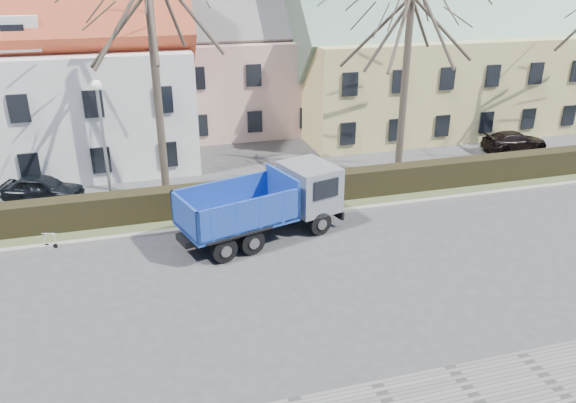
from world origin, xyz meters
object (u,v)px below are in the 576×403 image
object	(u,v)px
dump_truck	(256,207)
parked_car_a	(43,188)
streetlight	(105,150)
cart_frame	(44,240)
parked_car_b	(515,141)

from	to	relation	value
dump_truck	parked_car_a	distance (m)	10.86
streetlight	dump_truck	bearing A→B (deg)	-34.90
dump_truck	cart_frame	xyz separation A→B (m)	(-8.11, 1.45, -1.01)
parked_car_a	streetlight	bearing A→B (deg)	-110.35
parked_car_b	parked_car_a	bearing A→B (deg)	93.14
streetlight	parked_car_b	distance (m)	23.07
parked_car_b	dump_truck	bearing A→B (deg)	114.25
dump_truck	parked_car_b	world-z (taller)	dump_truck
parked_car_a	parked_car_b	xyz separation A→B (m)	(25.83, 0.52, -0.05)
parked_car_b	cart_frame	bearing A→B (deg)	104.42
streetlight	cart_frame	size ratio (longest dim) A/B	7.69
cart_frame	parked_car_b	bearing A→B (deg)	12.44
cart_frame	parked_car_a	distance (m)	5.09
dump_truck	parked_car_a	world-z (taller)	dump_truck
dump_truck	cart_frame	size ratio (longest dim) A/B	8.78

